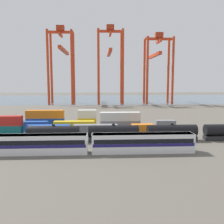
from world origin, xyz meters
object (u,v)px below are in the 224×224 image
shipping_container_11 (165,124)px  shipping_container_16 (87,122)px  freight_tank_row (172,132)px  shipping_container_13 (3,122)px  gantry_crane_west (62,57)px  passenger_train (35,143)px  shipping_container_1 (0,130)px  gantry_crane_central (110,58)px  gantry_crane_east (157,61)px  shipping_container_3 (48,130)px  shipping_container_4 (96,129)px

shipping_container_11 → shipping_container_16: (-24.26, 6.50, 0.00)m
freight_tank_row → shipping_container_13: size_ratio=5.77×
shipping_container_16 → gantry_crane_west: (-19.87, 85.74, 28.52)m
passenger_train → shipping_container_1: passenger_train is taller
passenger_train → gantry_crane_central: gantry_crane_central is taller
shipping_container_13 → gantry_crane_east: (70.04, 84.96, 26.27)m
shipping_container_3 → shipping_container_13: size_ratio=1.00×
shipping_container_11 → gantry_crane_central: bearing=97.9°
passenger_train → gantry_crane_west: gantry_crane_west is taller
freight_tank_row → shipping_container_1: freight_tank_row is taller
shipping_container_11 → gantry_crane_central: (-12.74, 91.51, 28.38)m
shipping_container_13 → shipping_container_16: size_ratio=2.00×
shipping_container_11 → gantry_crane_central: size_ratio=0.12×
shipping_container_4 → gantry_crane_west: bearing=103.0°
shipping_container_4 → passenger_train: bearing=-122.6°
freight_tank_row → gantry_crane_central: (-10.25, 106.82, 27.67)m
passenger_train → gantry_crane_west: 121.10m
freight_tank_row → shipping_container_13: 53.54m
shipping_container_11 → gantry_crane_west: size_ratio=0.12×
shipping_container_11 → gantry_crane_east: gantry_crane_east is taller
shipping_container_4 → shipping_container_13: same height
shipping_container_1 → gantry_crane_central: gantry_crane_central is taller
shipping_container_3 → gantry_crane_central: gantry_crane_central is taller
shipping_container_16 → gantry_crane_west: size_ratio=0.12×
freight_tank_row → shipping_container_3: freight_tank_row is taller
shipping_container_3 → gantry_crane_west: bearing=95.7°
gantry_crane_west → gantry_crane_central: 31.40m
shipping_container_3 → gantry_crane_east: size_ratio=0.27×
shipping_container_13 → gantry_crane_central: bearing=65.6°
passenger_train → shipping_container_16: size_ratio=10.67×
shipping_container_4 → shipping_container_16: 13.33m
passenger_train → freight_tank_row: freight_tank_row is taller
passenger_train → gantry_crane_east: (51.88, 116.61, 25.43)m
shipping_container_11 → shipping_container_16: size_ratio=1.00×
shipping_container_1 → shipping_container_11: same height
shipping_container_1 → gantry_crane_east: gantry_crane_east is taller
shipping_container_1 → shipping_container_3: bearing=0.0°
passenger_train → gantry_crane_east: gantry_crane_east is taller
passenger_train → shipping_container_13: 36.49m
passenger_train → freight_tank_row: size_ratio=0.92×
shipping_container_4 → gantry_crane_central: (8.57, 98.01, 28.38)m
shipping_container_16 → gantry_crane_east: (42.91, 84.96, 26.27)m
shipping_container_1 → shipping_container_11: size_ratio=2.00×
shipping_container_3 → gantry_crane_central: (21.61, 98.01, 28.38)m
shipping_container_1 → shipping_container_13: same height
freight_tank_row → shipping_container_11: 15.52m
freight_tank_row → shipping_container_4: size_ratio=5.77×
gantry_crane_east → shipping_container_11: bearing=-101.5°
shipping_container_1 → gantry_crane_east: (66.03, 97.96, 26.27)m
freight_tank_row → gantry_crane_west: bearing=111.2°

